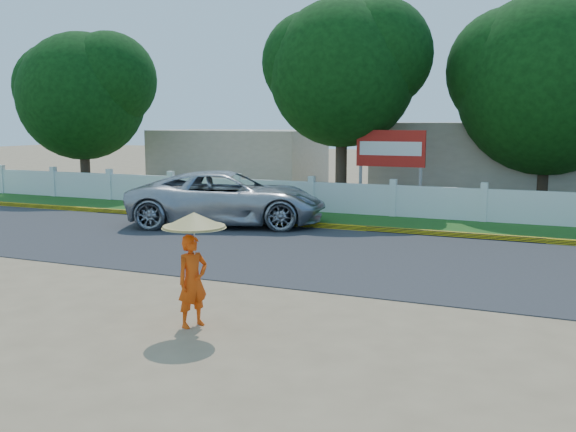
# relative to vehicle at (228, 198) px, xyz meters

# --- Properties ---
(ground) EXTENTS (120.00, 120.00, 0.00)m
(ground) POSITION_rel_vehicle_xyz_m (4.41, -7.47, -0.86)
(ground) COLOR #9E8460
(ground) RESTS_ON ground
(road) EXTENTS (60.00, 7.00, 0.02)m
(road) POSITION_rel_vehicle_xyz_m (4.41, -2.97, -0.85)
(road) COLOR #38383A
(road) RESTS_ON ground
(grass_verge) EXTENTS (60.00, 3.50, 0.03)m
(grass_verge) POSITION_rel_vehicle_xyz_m (4.41, 2.28, -0.84)
(grass_verge) COLOR #2D601E
(grass_verge) RESTS_ON ground
(curb) EXTENTS (40.00, 0.18, 0.16)m
(curb) POSITION_rel_vehicle_xyz_m (4.41, 0.58, -0.78)
(curb) COLOR yellow
(curb) RESTS_ON ground
(fence) EXTENTS (40.00, 0.10, 1.10)m
(fence) POSITION_rel_vehicle_xyz_m (4.41, 3.73, -0.31)
(fence) COLOR silver
(fence) RESTS_ON ground
(building_near) EXTENTS (10.00, 6.00, 3.20)m
(building_near) POSITION_rel_vehicle_xyz_m (7.41, 10.53, 0.74)
(building_near) COLOR #B7AD99
(building_near) RESTS_ON ground
(building_far) EXTENTS (8.00, 5.00, 2.80)m
(building_far) POSITION_rel_vehicle_xyz_m (-5.59, 11.53, 0.54)
(building_far) COLOR #B7AD99
(building_far) RESTS_ON ground
(vehicle) EXTENTS (6.78, 4.79, 1.72)m
(vehicle) POSITION_rel_vehicle_xyz_m (0.00, 0.00, 0.00)
(vehicle) COLOR #A8ACB1
(vehicle) RESTS_ON ground
(monk_with_parasol) EXTENTS (1.03, 1.03, 1.87)m
(monk_with_parasol) POSITION_rel_vehicle_xyz_m (4.35, -9.17, 0.36)
(monk_with_parasol) COLOR #D5430B
(monk_with_parasol) RESTS_ON ground
(billboard) EXTENTS (2.50, 0.13, 2.95)m
(billboard) POSITION_rel_vehicle_xyz_m (4.01, 4.83, 1.28)
(billboard) COLOR gray
(billboard) RESTS_ON ground
(tree_row) EXTENTS (36.43, 8.17, 7.99)m
(tree_row) POSITION_rel_vehicle_xyz_m (6.78, 6.68, 3.84)
(tree_row) COLOR #473828
(tree_row) RESTS_ON ground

